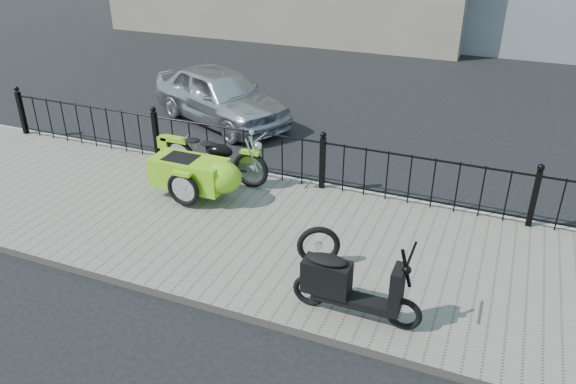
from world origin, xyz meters
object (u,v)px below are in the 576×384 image
at_px(spare_tire, 318,246).
at_px(scooter, 347,286).
at_px(motorcycle_sidecar, 203,171).
at_px(sedan_car, 220,95).

bearing_deg(spare_tire, scooter, -52.37).
relative_size(motorcycle_sidecar, spare_tire, 3.70).
bearing_deg(sedan_car, spare_tire, -114.81).
distance_m(motorcycle_sidecar, spare_tire, 2.86).
relative_size(spare_tire, sedan_car, 0.16).
height_order(motorcycle_sidecar, scooter, scooter).
relative_size(motorcycle_sidecar, sedan_car, 0.59).
bearing_deg(sedan_car, scooter, -115.27).
bearing_deg(spare_tire, motorcycle_sidecar, 154.39).
distance_m(scooter, sedan_car, 7.63).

